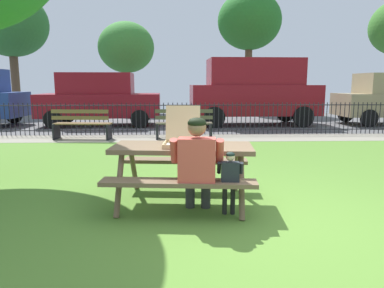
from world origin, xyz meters
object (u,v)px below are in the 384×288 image
picnic_table_foreground (182,159)px  park_bench_center (184,124)px  far_tree_left (11,24)px  far_tree_center (249,22)px  park_bench_left (82,125)px  parked_car_center (254,90)px  child_at_table (230,177)px  far_tree_midleft (126,48)px  adult_at_table (197,163)px  parked_car_left (100,98)px  pizza_box_open (182,136)px

picnic_table_foreground → park_bench_center: park_bench_center is taller
far_tree_left → far_tree_center: bearing=0.0°
park_bench_left → parked_car_center: size_ratio=0.34×
child_at_table → far_tree_midleft: size_ratio=0.17×
adult_at_table → child_at_table: size_ratio=1.48×
parked_car_center → far_tree_left: far_tree_left is taller
far_tree_left → parked_car_center: bearing=-27.7°
far_tree_left → child_at_table: bearing=-59.4°
park_bench_center → far_tree_left: size_ratio=0.26×
picnic_table_foreground → parked_car_center: (2.77, 8.96, 0.71)m
park_bench_center → park_bench_left: bearing=180.0°
parked_car_left → far_tree_midleft: bearing=88.1°
picnic_table_foreground → adult_at_table: (0.17, -0.52, 0.06)m
pizza_box_open → parked_car_left: 9.42m
far_tree_center → picnic_table_foreground: bearing=-103.9°
far_tree_center → park_bench_center: bearing=-110.9°
picnic_table_foreground → adult_at_table: 0.55m
pizza_box_open → child_at_table: pizza_box_open is taller
child_at_table → park_bench_center: bearing=94.1°
adult_at_table → parked_car_center: parked_car_center is taller
far_tree_left → parked_car_left: bearing=-46.6°
picnic_table_foreground → child_at_table: size_ratio=2.39×
pizza_box_open → parked_car_center: parked_car_center is taller
park_bench_left → far_tree_center: 12.21m
park_bench_center → child_at_table: bearing=-85.9°
park_bench_left → far_tree_left: bearing=122.0°
park_bench_left → parked_car_center: parked_car_center is taller
far_tree_midleft → far_tree_center: size_ratio=0.75×
pizza_box_open → park_bench_left: (-2.76, 5.51, -0.47)m
adult_at_table → park_bench_left: adult_at_table is taller
park_bench_left → parked_car_left: (-0.22, 3.42, 0.59)m
park_bench_left → park_bench_center: bearing=-0.0°
pizza_box_open → park_bench_left: pizza_box_open is taller
child_at_table → park_bench_left: size_ratio=0.49×
parked_car_center → far_tree_midleft: far_tree_midleft is taller
parked_car_left → far_tree_center: (6.68, 6.00, 3.75)m
child_at_table → far_tree_midleft: 16.15m
parked_car_center → far_tree_midleft: size_ratio=1.00×
parked_car_left → far_tree_center: 9.73m
park_bench_center → far_tree_left: 13.50m
parked_car_center → parked_car_left: bearing=-180.0°
pizza_box_open → parked_car_center: size_ratio=0.12×
parked_car_center → picnic_table_foreground: bearing=-107.2°
picnic_table_foreground → far_tree_center: far_tree_center is taller
park_bench_left → far_tree_center: (6.45, 9.41, 4.34)m
picnic_table_foreground → park_bench_center: 5.55m
parked_car_center → far_tree_center: size_ratio=0.76×
picnic_table_foreground → parked_car_center: 9.41m
parked_car_left → far_tree_center: size_ratio=0.71×
park_bench_left → far_tree_left: far_tree_left is taller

